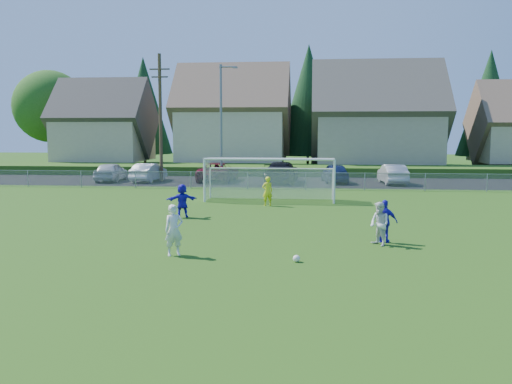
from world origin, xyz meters
The scene contains 21 objects.
ground centered at (0.00, 0.00, 0.00)m, with size 160.00×160.00×0.00m, color #193D0C.
asphalt_lot centered at (0.00, 27.50, 0.01)m, with size 60.00×60.00×0.00m, color black.
grass_embankment centered at (0.00, 35.00, 0.40)m, with size 70.00×6.00×0.80m, color #1E420F.
soccer_ball centered at (1.93, 1.33, 0.11)m, with size 0.22×0.22×0.22m, color white.
player_white_a centered at (-2.05, 1.82, 0.83)m, with size 0.61×0.40×1.67m, color silver.
player_white_b centered at (4.77, 4.04, 0.77)m, with size 0.75×0.59×1.55m, color silver.
player_blue_a centered at (5.03, 4.59, 0.78)m, with size 0.91×0.38×1.55m, color #2114C2.
player_blue_b centered at (-3.62, 9.48, 0.78)m, with size 1.45×0.46×1.57m, color #2114C2.
goalkeeper centered at (0.04, 13.79, 0.79)m, with size 0.57×0.38×1.57m, color yellow.
car_a centered at (-13.53, 26.64, 0.76)m, with size 1.79×4.44×1.51m, color #B4B8BC.
car_b centered at (-10.47, 26.75, 0.72)m, with size 1.53×4.39×1.45m, color silver.
car_c centered at (-4.98, 27.40, 0.75)m, with size 2.49×5.39×1.50m, color maroon.
car_d centered at (0.09, 26.90, 0.82)m, with size 2.29×5.64×1.64m, color black.
car_e centered at (4.23, 27.18, 0.75)m, with size 1.78×4.43×1.51m, color #16254F.
car_f centered at (8.53, 26.69, 0.74)m, with size 1.56×4.48×1.48m, color #B8B8B8.
soccer_goal centered at (0.00, 16.05, 1.63)m, with size 7.42×1.90×2.50m.
chainlink_fence centered at (0.00, 22.00, 0.63)m, with size 52.06×0.06×1.20m.
streetlight centered at (-4.45, 26.00, 4.84)m, with size 1.38×0.18×9.00m.
utility_pole centered at (-9.50, 27.00, 5.15)m, with size 1.60×0.26×10.00m.
houses_row centered at (1.97, 42.46, 7.33)m, with size 53.90×11.45×13.27m.
tree_row centered at (1.04, 48.74, 6.91)m, with size 65.98×12.36×13.80m.
Camera 1 is at (2.33, -15.08, 4.05)m, focal length 38.00 mm.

